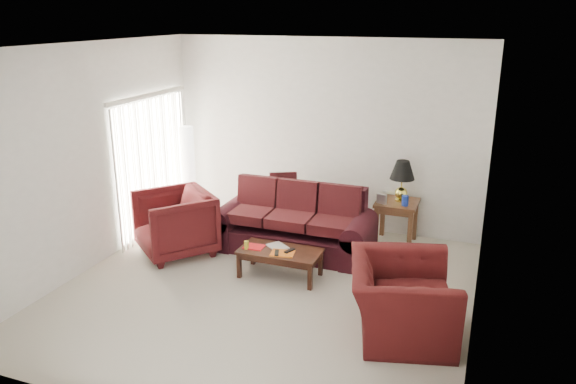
% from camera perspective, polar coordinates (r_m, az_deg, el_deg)
% --- Properties ---
extents(floor, '(5.00, 5.00, 0.00)m').
position_cam_1_polar(floor, '(7.21, -2.41, -9.94)').
color(floor, beige).
rests_on(floor, ground).
extents(blinds, '(0.10, 2.00, 2.16)m').
position_cam_1_polar(blinds, '(8.99, -13.59, 2.67)').
color(blinds, silver).
rests_on(blinds, ground).
extents(sofa, '(2.35, 1.09, 0.95)m').
position_cam_1_polar(sofa, '(8.14, 0.49, -2.90)').
color(sofa, black).
rests_on(sofa, ground).
extents(throw_pillow, '(0.47, 0.38, 0.44)m').
position_cam_1_polar(throw_pillow, '(8.87, -0.47, 0.65)').
color(throw_pillow, black).
rests_on(throw_pillow, sofa).
extents(end_table, '(0.65, 0.65, 0.67)m').
position_cam_1_polar(end_table, '(8.61, 10.91, -3.05)').
color(end_table, '#542D1D').
rests_on(end_table, ground).
extents(table_lamp, '(0.49, 0.49, 0.62)m').
position_cam_1_polar(table_lamp, '(8.45, 11.49, 1.11)').
color(table_lamp, '#DEC945').
rests_on(table_lamp, end_table).
extents(clock, '(0.15, 0.10, 0.14)m').
position_cam_1_polar(clock, '(8.35, 9.50, -0.69)').
color(clock, white).
rests_on(clock, end_table).
extents(blue_canister, '(0.12, 0.12, 0.15)m').
position_cam_1_polar(blue_canister, '(8.31, 11.81, -0.87)').
color(blue_canister, '#173097').
rests_on(blue_canister, end_table).
extents(picture_frame, '(0.20, 0.21, 0.05)m').
position_cam_1_polar(picture_frame, '(8.68, 10.17, 0.08)').
color(picture_frame, white).
rests_on(picture_frame, end_table).
extents(floor_lamp, '(0.30, 0.30, 1.60)m').
position_cam_1_polar(floor_lamp, '(9.50, -10.07, 1.96)').
color(floor_lamp, white).
rests_on(floor_lamp, ground).
extents(armchair_left, '(1.41, 1.41, 0.93)m').
position_cam_1_polar(armchair_left, '(8.22, -11.41, -3.13)').
color(armchair_left, '#3D0E10').
rests_on(armchair_left, ground).
extents(armchair_right, '(1.37, 1.49, 0.81)m').
position_cam_1_polar(armchair_right, '(6.27, 11.44, -10.63)').
color(armchair_right, '#3C0E0E').
rests_on(armchair_right, ground).
extents(coffee_table, '(1.11, 0.60, 0.38)m').
position_cam_1_polar(coffee_table, '(7.47, -0.81, -7.25)').
color(coffee_table, black).
rests_on(coffee_table, ground).
extents(magazine_red, '(0.27, 0.20, 0.01)m').
position_cam_1_polar(magazine_red, '(7.49, -3.48, -5.58)').
color(magazine_red, red).
rests_on(magazine_red, coffee_table).
extents(magazine_white, '(0.34, 0.33, 0.02)m').
position_cam_1_polar(magazine_white, '(7.49, -1.06, -5.55)').
color(magazine_white, beige).
rests_on(magazine_white, coffee_table).
extents(magazine_orange, '(0.33, 0.26, 0.02)m').
position_cam_1_polar(magazine_orange, '(7.29, -0.56, -6.24)').
color(magazine_orange, orange).
rests_on(magazine_orange, coffee_table).
extents(remote_a, '(0.10, 0.18, 0.02)m').
position_cam_1_polar(remote_a, '(7.25, -1.15, -6.19)').
color(remote_a, black).
rests_on(remote_a, coffee_table).
extents(remote_b, '(0.11, 0.17, 0.02)m').
position_cam_1_polar(remote_b, '(7.31, 0.17, -5.97)').
color(remote_b, black).
rests_on(remote_b, coffee_table).
extents(yellow_glass, '(0.07, 0.07, 0.11)m').
position_cam_1_polar(yellow_glass, '(7.44, -4.24, -5.38)').
color(yellow_glass, gold).
rests_on(yellow_glass, coffee_table).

